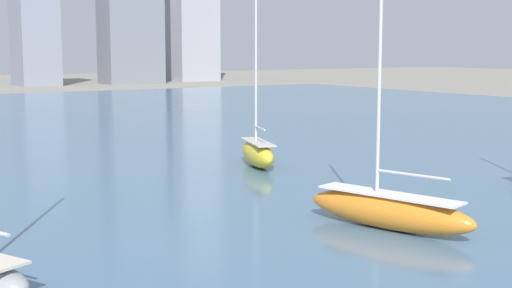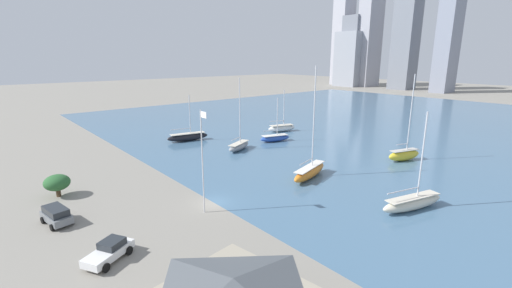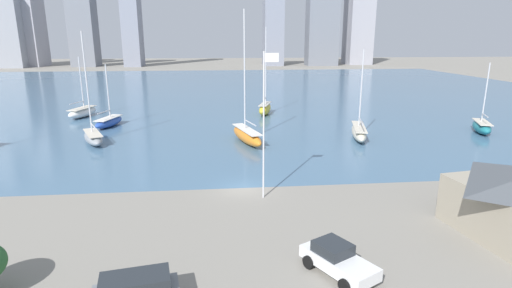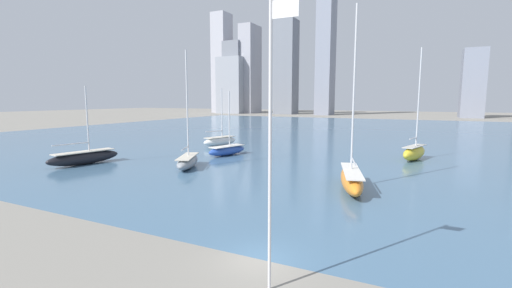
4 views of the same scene
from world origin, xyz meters
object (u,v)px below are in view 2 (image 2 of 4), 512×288
(sailboat_orange, at_px, (310,171))
(sailboat_blue, at_px, (275,138))
(sailboat_yellow, at_px, (404,154))
(parked_pickup_white, at_px, (109,251))
(parked_suv_gray, at_px, (56,215))
(sailboat_black, at_px, (188,137))
(sailboat_gray, at_px, (239,146))
(sailboat_white, at_px, (282,128))
(sailboat_cream, at_px, (413,202))
(flag_pole, at_px, (203,159))

(sailboat_orange, bearing_deg, sailboat_blue, 134.28)
(sailboat_yellow, bearing_deg, parked_pickup_white, -74.75)
(parked_suv_gray, bearing_deg, sailboat_black, -150.25)
(sailboat_black, height_order, sailboat_blue, sailboat_black)
(sailboat_gray, relative_size, sailboat_white, 1.37)
(parked_pickup_white, distance_m, parked_suv_gray, 11.19)
(sailboat_gray, height_order, parked_suv_gray, sailboat_gray)
(sailboat_black, bearing_deg, sailboat_cream, 15.12)
(sailboat_orange, bearing_deg, sailboat_yellow, 60.88)
(parked_suv_gray, bearing_deg, sailboat_blue, -174.44)
(sailboat_cream, bearing_deg, sailboat_yellow, 134.59)
(sailboat_black, relative_size, sailboat_blue, 1.05)
(parked_suv_gray, bearing_deg, sailboat_gray, -170.96)
(sailboat_gray, bearing_deg, sailboat_yellow, 11.84)
(parked_suv_gray, bearing_deg, parked_pickup_white, 91.29)
(flag_pole, relative_size, sailboat_yellow, 0.81)
(sailboat_orange, height_order, sailboat_white, sailboat_orange)
(sailboat_white, distance_m, parked_pickup_white, 59.04)
(sailboat_yellow, height_order, parked_pickup_white, sailboat_yellow)
(sailboat_orange, distance_m, parked_pickup_white, 30.66)
(sailboat_gray, bearing_deg, parked_pickup_white, -79.00)
(sailboat_blue, relative_size, parked_suv_gray, 2.10)
(sailboat_orange, relative_size, parked_suv_gray, 3.71)
(flag_pole, xyz_separation_m, sailboat_white, (-27.05, 39.09, -5.75))
(sailboat_white, bearing_deg, flag_pole, -38.49)
(sailboat_gray, distance_m, sailboat_cream, 35.40)
(sailboat_white, relative_size, sailboat_blue, 1.09)
(sailboat_orange, distance_m, sailboat_gray, 19.98)
(sailboat_black, bearing_deg, sailboat_yellow, 41.29)
(sailboat_gray, distance_m, sailboat_blue, 10.40)
(sailboat_orange, distance_m, sailboat_cream, 15.51)
(sailboat_cream, bearing_deg, sailboat_blue, 177.90)
(sailboat_cream, height_order, sailboat_black, sailboat_cream)
(flag_pole, distance_m, sailboat_black, 37.59)
(sailboat_black, relative_size, parked_pickup_white, 1.99)
(sailboat_white, xyz_separation_m, parked_pickup_white, (29.92, -50.90, -0.01))
(parked_pickup_white, xyz_separation_m, parked_suv_gray, (-10.98, -2.19, 0.15))
(sailboat_cream, relative_size, sailboat_black, 1.19)
(flag_pole, relative_size, sailboat_cream, 1.04)
(sailboat_white, height_order, sailboat_blue, sailboat_white)
(sailboat_gray, relative_size, sailboat_yellow, 0.93)
(sailboat_yellow, bearing_deg, sailboat_orange, -86.27)
(sailboat_gray, distance_m, sailboat_black, 13.97)
(sailboat_cream, relative_size, parked_suv_gray, 2.63)
(sailboat_blue, bearing_deg, sailboat_black, -115.98)
(sailboat_cream, relative_size, sailboat_yellow, 0.78)
(sailboat_orange, relative_size, sailboat_yellow, 1.10)
(sailboat_orange, bearing_deg, sailboat_cream, -11.85)
(sailboat_gray, xyz_separation_m, sailboat_white, (-7.11, 18.77, 0.00))
(flag_pole, relative_size, sailboat_orange, 0.73)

